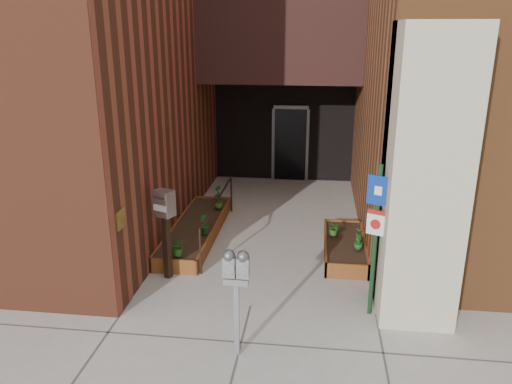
% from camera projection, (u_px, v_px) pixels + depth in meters
% --- Properties ---
extents(ground, '(80.00, 80.00, 0.00)m').
position_uv_depth(ground, '(250.00, 306.00, 8.10)').
color(ground, '#9E9991').
rests_on(ground, ground).
extents(architecture, '(20.00, 14.60, 10.00)m').
position_uv_depth(architecture, '(278.00, 1.00, 13.06)').
color(architecture, brown).
rests_on(architecture, ground).
extents(planter_left, '(0.90, 3.60, 0.30)m').
position_uv_depth(planter_left, '(196.00, 230.00, 10.79)').
color(planter_left, brown).
rests_on(planter_left, ground).
extents(planter_right, '(0.80, 2.20, 0.30)m').
position_uv_depth(planter_right, '(345.00, 247.00, 9.95)').
color(planter_right, brown).
rests_on(planter_right, ground).
extents(handrail, '(0.04, 3.34, 0.90)m').
position_uv_depth(handrail, '(218.00, 205.00, 10.49)').
color(handrail, black).
rests_on(handrail, ground).
extents(parking_meter, '(0.35, 0.16, 1.57)m').
position_uv_depth(parking_meter, '(236.00, 275.00, 6.53)').
color(parking_meter, '#959597').
rests_on(parking_meter, ground).
extents(sign_post, '(0.31, 0.16, 2.44)m').
position_uv_depth(sign_post, '(376.00, 226.00, 7.42)').
color(sign_post, black).
rests_on(sign_post, ground).
extents(payment_dropbox, '(0.40, 0.35, 1.65)m').
position_uv_depth(payment_dropbox, '(165.00, 216.00, 8.67)').
color(payment_dropbox, black).
rests_on(payment_dropbox, ground).
extents(shrub_left_a, '(0.35, 0.35, 0.36)m').
position_uv_depth(shrub_left_a, '(178.00, 246.00, 9.16)').
color(shrub_left_a, '#2C621C').
rests_on(shrub_left_a, planter_left).
extents(shrub_left_b, '(0.29, 0.29, 0.37)m').
position_uv_depth(shrub_left_b, '(204.00, 224.00, 10.16)').
color(shrub_left_b, '#164E1A').
rests_on(shrub_left_b, planter_left).
extents(shrub_left_c, '(0.25, 0.25, 0.38)m').
position_uv_depth(shrub_left_c, '(218.00, 201.00, 11.56)').
color(shrub_left_c, '#2B601B').
rests_on(shrub_left_c, planter_left).
extents(shrub_left_d, '(0.27, 0.27, 0.36)m').
position_uv_depth(shrub_left_d, '(218.00, 192.00, 12.17)').
color(shrub_left_d, '#1B5819').
rests_on(shrub_left_d, planter_left).
extents(shrub_right_a, '(0.22, 0.22, 0.30)m').
position_uv_depth(shrub_right_a, '(359.00, 242.00, 9.43)').
color(shrub_right_a, '#1A5D20').
rests_on(shrub_right_a, planter_right).
extents(shrub_right_b, '(0.24, 0.24, 0.32)m').
position_uv_depth(shrub_right_b, '(359.00, 235.00, 9.70)').
color(shrub_right_b, '#28621C').
rests_on(shrub_right_b, planter_right).
extents(shrub_right_c, '(0.31, 0.31, 0.32)m').
position_uv_depth(shrub_right_c, '(334.00, 228.00, 10.05)').
color(shrub_right_c, '#265D1A').
rests_on(shrub_right_c, planter_right).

